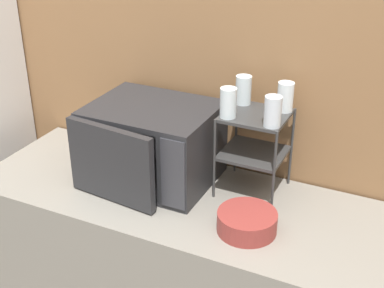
% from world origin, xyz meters
% --- Properties ---
extents(wall_back, '(8.00, 0.06, 2.60)m').
position_xyz_m(wall_back, '(0.00, 0.64, 1.30)').
color(wall_back, olive).
rests_on(wall_back, ground_plane).
extents(microwave, '(0.48, 0.45, 0.31)m').
position_xyz_m(microwave, '(-0.28, 0.37, 1.08)').
color(microwave, '#262628').
rests_on(microwave, counter).
extents(dish_rack, '(0.24, 0.23, 0.33)m').
position_xyz_m(dish_rack, '(0.11, 0.46, 1.16)').
color(dish_rack, '#333333').
rests_on(dish_rack, counter).
extents(glass_front_left, '(0.06, 0.06, 0.11)m').
position_xyz_m(glass_front_left, '(0.03, 0.39, 1.31)').
color(glass_front_left, silver).
rests_on(glass_front_left, dish_rack).
extents(glass_back_right, '(0.06, 0.06, 0.11)m').
position_xyz_m(glass_back_right, '(0.20, 0.54, 1.31)').
color(glass_back_right, silver).
rests_on(glass_back_right, dish_rack).
extents(glass_front_right, '(0.06, 0.06, 0.11)m').
position_xyz_m(glass_front_right, '(0.20, 0.39, 1.31)').
color(glass_front_right, silver).
rests_on(glass_front_right, dish_rack).
extents(glass_back_left, '(0.06, 0.06, 0.11)m').
position_xyz_m(glass_back_left, '(0.04, 0.54, 1.31)').
color(glass_back_left, silver).
rests_on(glass_back_left, dish_rack).
extents(bowl, '(0.21, 0.21, 0.07)m').
position_xyz_m(bowl, '(0.19, 0.20, 0.96)').
color(bowl, maroon).
rests_on(bowl, counter).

